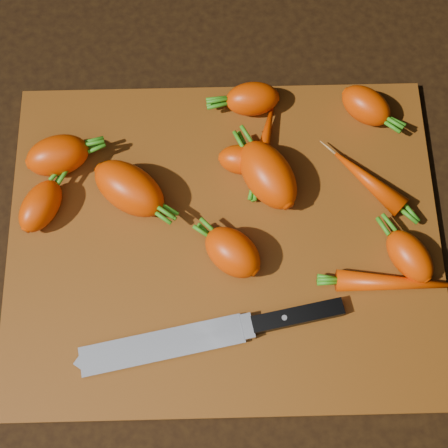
{
  "coord_description": "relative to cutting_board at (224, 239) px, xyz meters",
  "views": [
    {
      "loc": [
        -0.01,
        -0.22,
        0.7
      ],
      "look_at": [
        0.0,
        0.01,
        0.03
      ],
      "focal_mm": 50.0,
      "sensor_mm": 36.0,
      "label": 1
    }
  ],
  "objects": [
    {
      "name": "carrot_7",
      "position": [
        0.05,
        0.11,
        0.02
      ],
      "size": [
        0.05,
        0.11,
        0.02
      ],
      "primitive_type": "ellipsoid",
      "rotation": [
        0.0,
        0.0,
        1.33
      ],
      "color": "#CF3903",
      "rests_on": "cutting_board"
    },
    {
      "name": "ground",
      "position": [
        0.0,
        0.0,
        -0.01
      ],
      "size": [
        2.0,
        2.0,
        0.01
      ],
      "primitive_type": "cube",
      "color": "black"
    },
    {
      "name": "carrot_8",
      "position": [
        0.19,
        -0.06,
        0.02
      ],
      "size": [
        0.14,
        0.03,
        0.02
      ],
      "primitive_type": "ellipsoid",
      "rotation": [
        0.0,
        0.0,
        -0.07
      ],
      "color": "#CF3903",
      "rests_on": "cutting_board"
    },
    {
      "name": "knife",
      "position": [
        -0.05,
        -0.12,
        0.01
      ],
      "size": [
        0.29,
        0.08,
        0.02
      ],
      "rotation": [
        0.0,
        0.0,
        0.19
      ],
      "color": "gray",
      "rests_on": "cutting_board"
    },
    {
      "name": "carrot_2",
      "position": [
        -0.11,
        0.05,
        0.03
      ],
      "size": [
        0.1,
        0.1,
        0.05
      ],
      "primitive_type": "ellipsoid",
      "rotation": [
        0.0,
        0.0,
        -0.63
      ],
      "color": "#CF3903",
      "rests_on": "cutting_board"
    },
    {
      "name": "carrot_5",
      "position": [
        0.02,
        0.09,
        0.02
      ],
      "size": [
        0.06,
        0.04,
        0.04
      ],
      "primitive_type": "ellipsoid",
      "rotation": [
        0.0,
        0.0,
        -0.17
      ],
      "color": "#CF3903",
      "rests_on": "cutting_board"
    },
    {
      "name": "carrot_6",
      "position": [
        0.21,
        -0.03,
        0.03
      ],
      "size": [
        0.07,
        0.08,
        0.04
      ],
      "primitive_type": "ellipsoid",
      "rotation": [
        0.0,
        0.0,
        2.12
      ],
      "color": "#CF3903",
      "rests_on": "cutting_board"
    },
    {
      "name": "carrot_0",
      "position": [
        -0.19,
        0.1,
        0.03
      ],
      "size": [
        0.08,
        0.07,
        0.05
      ],
      "primitive_type": "ellipsoid",
      "rotation": [
        0.0,
        0.0,
        0.29
      ],
      "color": "#CF3903",
      "rests_on": "cutting_board"
    },
    {
      "name": "cutting_board",
      "position": [
        0.0,
        0.0,
        0.0
      ],
      "size": [
        0.5,
        0.4,
        0.01
      ],
      "primitive_type": "cube",
      "color": "brown",
      "rests_on": "ground"
    },
    {
      "name": "carrot_9",
      "position": [
        0.17,
        0.06,
        0.02
      ],
      "size": [
        0.09,
        0.09,
        0.03
      ],
      "primitive_type": "ellipsoid",
      "rotation": [
        0.0,
        0.0,
        2.35
      ],
      "color": "#CF3903",
      "rests_on": "cutting_board"
    },
    {
      "name": "carrot_11",
      "position": [
        -0.21,
        0.04,
        0.03
      ],
      "size": [
        0.07,
        0.08,
        0.04
      ],
      "primitive_type": "ellipsoid",
      "rotation": [
        0.0,
        0.0,
        1.09
      ],
      "color": "#CF3903",
      "rests_on": "cutting_board"
    },
    {
      "name": "carrot_4",
      "position": [
        0.04,
        0.17,
        0.03
      ],
      "size": [
        0.07,
        0.05,
        0.04
      ],
      "primitive_type": "ellipsoid",
      "rotation": [
        0.0,
        0.0,
        3.22
      ],
      "color": "#CF3903",
      "rests_on": "cutting_board"
    },
    {
      "name": "carrot_1",
      "position": [
        0.01,
        -0.03,
        0.03
      ],
      "size": [
        0.08,
        0.08,
        0.05
      ],
      "primitive_type": "ellipsoid",
      "rotation": [
        0.0,
        0.0,
        2.4
      ],
      "color": "#CF3903",
      "rests_on": "cutting_board"
    },
    {
      "name": "carrot_10",
      "position": [
        0.18,
        0.16,
        0.03
      ],
      "size": [
        0.08,
        0.07,
        0.04
      ],
      "primitive_type": "ellipsoid",
      "rotation": [
        0.0,
        0.0,
        5.58
      ],
      "color": "#CF3903",
      "rests_on": "cutting_board"
    },
    {
      "name": "carrot_3",
      "position": [
        0.05,
        0.07,
        0.03
      ],
      "size": [
        0.09,
        0.11,
        0.05
      ],
      "primitive_type": "ellipsoid",
      "rotation": [
        0.0,
        0.0,
        2.09
      ],
      "color": "#CF3903",
      "rests_on": "cutting_board"
    }
  ]
}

